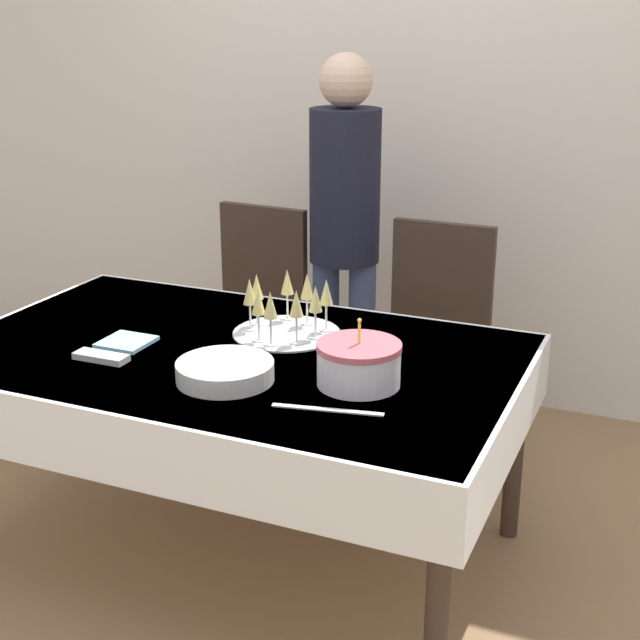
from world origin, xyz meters
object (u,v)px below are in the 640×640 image
plate_stack_main (225,371)px  dining_chair_far_right (431,339)px  dining_chair_far_left (251,313)px  champagne_tray (286,308)px  birthday_cake (359,364)px  person_standing (345,217)px

plate_stack_main → dining_chair_far_right: bearing=74.7°
dining_chair_far_left → champagne_tray: size_ratio=2.73×
dining_chair_far_left → plate_stack_main: 1.20m
dining_chair_far_right → plate_stack_main: 1.14m
birthday_cake → champagne_tray: size_ratio=0.68×
dining_chair_far_left → dining_chair_far_right: size_ratio=1.00×
champagne_tray → dining_chair_far_right: bearing=65.3°
dining_chair_far_left → champagne_tray: bearing=-54.1°
dining_chair_far_right → birthday_cake: bearing=-86.2°
dining_chair_far_right → birthday_cake: dining_chair_far_right is taller
champagne_tray → birthday_cake: bearing=-39.0°
birthday_cake → person_standing: size_ratio=0.15×
person_standing → birthday_cake: bearing=-66.2°
dining_chair_far_right → champagne_tray: bearing=-114.7°
dining_chair_far_left → person_standing: person_standing is taller
dining_chair_far_left → champagne_tray: (0.48, -0.66, 0.29)m
champagne_tray → plate_stack_main: bearing=-89.0°
person_standing → plate_stack_main: bearing=-84.4°
champagne_tray → person_standing: 0.80m
dining_chair_far_left → plate_stack_main: (0.48, -1.07, 0.22)m
birthday_cake → person_standing: (-0.48, 1.08, 0.16)m
dining_chair_far_right → plate_stack_main: bearing=-105.3°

